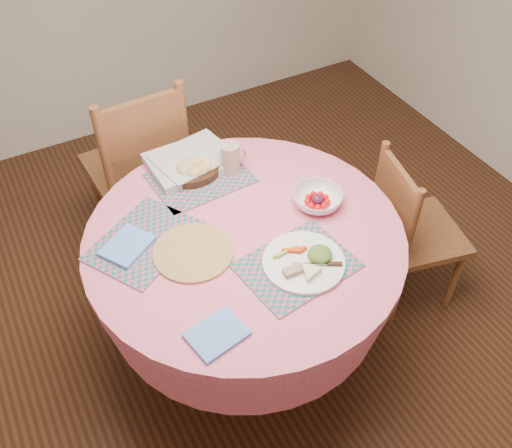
# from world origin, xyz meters

# --- Properties ---
(ground) EXTENTS (4.00, 4.00, 0.00)m
(ground) POSITION_xyz_m (0.00, 0.00, 0.00)
(ground) COLOR #331C0F
(ground) RESTS_ON ground
(dining_table) EXTENTS (1.24, 1.24, 0.75)m
(dining_table) POSITION_xyz_m (0.00, 0.00, 0.56)
(dining_table) COLOR #FD7680
(dining_table) RESTS_ON ground
(chair_right) EXTENTS (0.45, 0.46, 0.84)m
(chair_right) POSITION_xyz_m (0.83, -0.07, 0.44)
(chair_right) COLOR brown
(chair_right) RESTS_ON ground
(chair_back) EXTENTS (0.49, 0.47, 1.01)m
(chair_back) POSITION_xyz_m (-0.14, 0.86, 0.53)
(chair_back) COLOR brown
(chair_back) RESTS_ON ground
(placemat_front) EXTENTS (0.44, 0.35, 0.01)m
(placemat_front) POSITION_xyz_m (0.09, -0.23, 0.75)
(placemat_front) COLOR #136B64
(placemat_front) RESTS_ON dining_table
(placemat_left) EXTENTS (0.50, 0.46, 0.01)m
(placemat_left) POSITION_xyz_m (-0.35, 0.15, 0.75)
(placemat_left) COLOR #136B64
(placemat_left) RESTS_ON dining_table
(placemat_back) EXTENTS (0.42, 0.33, 0.01)m
(placemat_back) POSITION_xyz_m (-0.01, 0.38, 0.75)
(placemat_back) COLOR #136B64
(placemat_back) RESTS_ON dining_table
(wicker_trivet) EXTENTS (0.30, 0.30, 0.01)m
(wicker_trivet) POSITION_xyz_m (-0.21, 0.00, 0.76)
(wicker_trivet) COLOR olive
(wicker_trivet) RESTS_ON dining_table
(napkin_near) EXTENTS (0.20, 0.17, 0.01)m
(napkin_near) POSITION_xyz_m (-0.29, -0.37, 0.76)
(napkin_near) COLOR #5A8AE9
(napkin_near) RESTS_ON dining_table
(napkin_far) EXTENTS (0.23, 0.21, 0.01)m
(napkin_far) POSITION_xyz_m (-0.42, 0.14, 0.76)
(napkin_far) COLOR #5A8AE9
(napkin_far) RESTS_ON placemat_left
(dinner_plate) EXTENTS (0.30, 0.30, 0.05)m
(dinner_plate) POSITION_xyz_m (0.12, -0.24, 0.77)
(dinner_plate) COLOR white
(dinner_plate) RESTS_ON placemat_front
(bread_bowl) EXTENTS (0.23, 0.23, 0.08)m
(bread_bowl) POSITION_xyz_m (-0.03, 0.41, 0.79)
(bread_bowl) COLOR black
(bread_bowl) RESTS_ON placemat_back
(latte_mug) EXTENTS (0.12, 0.08, 0.13)m
(latte_mug) POSITION_xyz_m (0.13, 0.36, 0.82)
(latte_mug) COLOR tan
(latte_mug) RESTS_ON placemat_back
(fruit_bowl) EXTENTS (0.25, 0.25, 0.06)m
(fruit_bowl) POSITION_xyz_m (0.33, 0.01, 0.78)
(fruit_bowl) COLOR white
(fruit_bowl) RESTS_ON dining_table
(newspaper_stack) EXTENTS (0.37, 0.31, 0.04)m
(newspaper_stack) POSITION_xyz_m (-0.01, 0.48, 0.78)
(newspaper_stack) COLOR silver
(newspaper_stack) RESTS_ON dining_table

